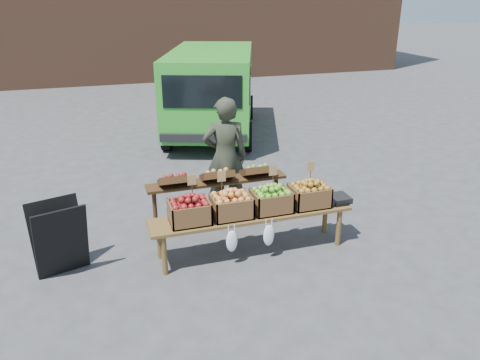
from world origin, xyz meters
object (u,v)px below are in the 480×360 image
object	(u,v)px
vendor	(225,157)
crate_green_apples	(309,196)
chalkboard_sign	(59,238)
crate_russet_pears	(231,206)
display_bench	(251,232)
crate_red_apples	(271,201)
crate_golden_apples	(189,212)
back_table	(218,198)
weighing_scale	(337,199)
delivery_van	(212,93)

from	to	relation	value
vendor	crate_green_apples	distance (m)	1.51
chalkboard_sign	crate_russet_pears	size ratio (longest dim) A/B	1.90
display_bench	crate_red_apples	bearing A→B (deg)	0.00
chalkboard_sign	crate_red_apples	size ratio (longest dim) A/B	1.90
crate_golden_apples	crate_red_apples	size ratio (longest dim) A/B	1.00
display_bench	crate_russet_pears	world-z (taller)	crate_russet_pears
crate_golden_apples	crate_green_apples	xyz separation A→B (m)	(1.65, 0.00, 0.00)
back_table	crate_golden_apples	distance (m)	0.93
crate_red_apples	weighing_scale	bearing A→B (deg)	0.00
weighing_scale	crate_russet_pears	bearing A→B (deg)	180.00
vendor	crate_russet_pears	distance (m)	1.30
chalkboard_sign	weighing_scale	xyz separation A→B (m)	(3.65, -0.24, 0.14)
back_table	weighing_scale	bearing A→B (deg)	-25.35
delivery_van	display_bench	xyz separation A→B (m)	(-0.95, -5.72, -0.71)
chalkboard_sign	display_bench	bearing A→B (deg)	-21.90
chalkboard_sign	crate_red_apples	xyz separation A→B (m)	(2.68, -0.24, 0.24)
display_bench	crate_golden_apples	distance (m)	0.93
chalkboard_sign	crate_green_apples	size ratio (longest dim) A/B	1.90
display_bench	crate_russet_pears	xyz separation A→B (m)	(-0.27, 0.00, 0.42)
crate_green_apples	vendor	bearing A→B (deg)	123.31
vendor	crate_green_apples	xyz separation A→B (m)	(0.82, -1.25, -0.22)
delivery_van	display_bench	world-z (taller)	delivery_van
display_bench	crate_red_apples	xyz separation A→B (m)	(0.28, 0.00, 0.42)
weighing_scale	chalkboard_sign	bearing A→B (deg)	176.23
vendor	back_table	size ratio (longest dim) A/B	0.89
back_table	weighing_scale	xyz separation A→B (m)	(1.52, -0.72, 0.09)
display_bench	weighing_scale	bearing A→B (deg)	0.00
crate_russet_pears	weighing_scale	size ratio (longest dim) A/B	1.47
crate_golden_apples	weighing_scale	world-z (taller)	crate_golden_apples
crate_russet_pears	weighing_scale	bearing A→B (deg)	0.00
crate_russet_pears	crate_green_apples	bearing A→B (deg)	0.00
chalkboard_sign	crate_russet_pears	distance (m)	2.15
vendor	weighing_scale	size ratio (longest dim) A/B	5.48
crate_russet_pears	back_table	bearing A→B (deg)	89.56
display_bench	weighing_scale	size ratio (longest dim) A/B	7.94
vendor	crate_green_apples	size ratio (longest dim) A/B	3.73
back_table	crate_green_apples	size ratio (longest dim) A/B	4.20
crate_green_apples	delivery_van	bearing A→B (deg)	88.76
delivery_van	weighing_scale	xyz separation A→B (m)	(0.30, -5.72, -0.39)
back_table	crate_red_apples	distance (m)	0.92
delivery_van	crate_russet_pears	xyz separation A→B (m)	(-1.22, -5.72, -0.29)
vendor	crate_golden_apples	size ratio (longest dim) A/B	3.73
crate_red_apples	crate_green_apples	distance (m)	0.55
back_table	display_bench	xyz separation A→B (m)	(0.27, -0.72, -0.24)
crate_golden_apples	crate_russet_pears	world-z (taller)	same
crate_golden_apples	crate_green_apples	distance (m)	1.65
delivery_van	weighing_scale	distance (m)	5.74
vendor	crate_russet_pears	size ratio (longest dim) A/B	3.73
chalkboard_sign	crate_red_apples	world-z (taller)	chalkboard_sign
vendor	chalkboard_sign	distance (m)	2.65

